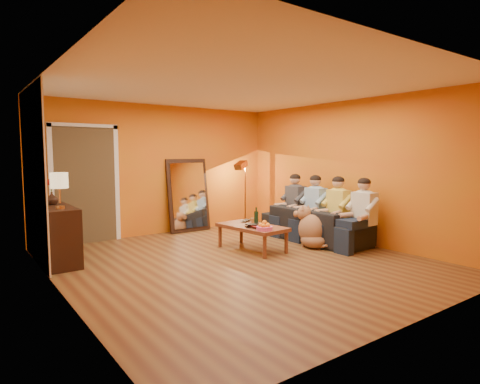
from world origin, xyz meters
TOP-DOWN VIEW (x-y plane):
  - room_shell at (0.00, 0.37)m, footprint 5.00×5.50m
  - white_accent at (-2.48, 1.75)m, footprint 0.02×1.90m
  - doorway_recess at (-1.50, 2.83)m, footprint 1.06×0.30m
  - door_jamb_left at (-2.07, 2.71)m, footprint 0.08×0.06m
  - door_jamb_right at (-0.93, 2.71)m, footprint 0.08×0.06m
  - door_header at (-1.50, 2.71)m, footprint 1.22×0.06m
  - mirror_frame at (0.55, 2.63)m, footprint 0.92×0.27m
  - mirror_glass at (0.55, 2.59)m, footprint 0.78×0.21m
  - sideboard at (-2.24, 1.55)m, footprint 0.44×1.18m
  - table_lamp at (-2.24, 1.25)m, footprint 0.24×0.24m
  - sofa at (2.00, 0.40)m, footprint 2.14×0.83m
  - coffee_table at (0.60, 0.50)m, footprint 0.74×1.28m
  - floor_lamp at (1.73, 2.20)m, footprint 0.37×0.33m
  - dog at (1.55, 0.05)m, footprint 0.55×0.71m
  - person_far_left at (2.13, -0.60)m, footprint 0.70×0.44m
  - person_mid_left at (2.13, -0.05)m, footprint 0.70×0.44m
  - person_mid_right at (2.13, 0.50)m, footprint 0.70×0.44m
  - person_far_right at (2.13, 1.05)m, footprint 0.70×0.44m
  - fruit_bowl at (0.50, 0.05)m, footprint 0.26×0.26m
  - wine_bottle at (0.65, 0.45)m, footprint 0.07×0.07m
  - tumbler at (0.72, 0.62)m, footprint 0.12×0.12m
  - laptop at (0.78, 0.85)m, footprint 0.35×0.31m
  - book_lower at (0.42, 0.30)m, footprint 0.24×0.28m
  - book_mid at (0.43, 0.31)m, footprint 0.19×0.25m
  - book_upper at (0.42, 0.29)m, footprint 0.25×0.26m
  - vase at (-2.24, 1.80)m, footprint 0.18×0.18m
  - flowers at (-2.24, 1.80)m, footprint 0.17×0.17m

SIDE VIEW (x-z plane):
  - coffee_table at x=0.60m, z-range 0.00..0.42m
  - sofa at x=2.00m, z-range 0.00..0.62m
  - dog at x=1.55m, z-range 0.00..0.74m
  - sideboard at x=-2.24m, z-range 0.00..0.85m
  - laptop at x=0.78m, z-range 0.42..0.44m
  - book_lower at x=0.42m, z-range 0.42..0.44m
  - book_mid at x=0.43m, z-range 0.44..0.46m
  - tumbler at x=0.72m, z-range 0.42..0.52m
  - book_upper at x=0.42m, z-range 0.46..0.48m
  - fruit_bowl at x=0.50m, z-range 0.42..0.58m
  - wine_bottle at x=0.65m, z-range 0.42..0.73m
  - person_far_left at x=2.13m, z-range 0.00..1.22m
  - person_mid_left at x=2.13m, z-range 0.00..1.22m
  - person_mid_right at x=2.13m, z-range 0.00..1.22m
  - person_far_right at x=2.13m, z-range 0.00..1.22m
  - floor_lamp at x=1.73m, z-range 0.00..1.44m
  - mirror_frame at x=0.55m, z-range 0.00..1.52m
  - mirror_glass at x=0.55m, z-range 0.09..1.43m
  - vase at x=-2.24m, z-range 0.85..1.04m
  - doorway_recess at x=-1.50m, z-range 0.00..2.10m
  - door_jamb_left at x=-2.07m, z-range -0.05..2.15m
  - door_jamb_right at x=-0.93m, z-range -0.05..2.15m
  - table_lamp at x=-2.24m, z-range 0.85..1.36m
  - flowers at x=-2.24m, z-range 0.97..1.36m
  - room_shell at x=0.00m, z-range 0.00..2.60m
  - white_accent at x=-2.48m, z-range 0.01..2.59m
  - door_header at x=-1.50m, z-range 2.08..2.16m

